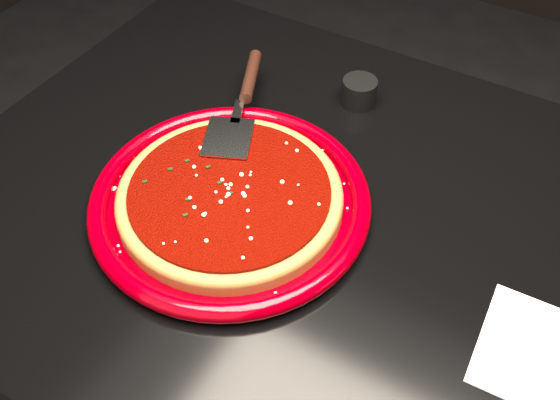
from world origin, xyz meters
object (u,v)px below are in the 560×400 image
object	(u,v)px
pizza_server	(242,103)
table	(344,368)
plate	(230,201)
ramekin	(359,92)

from	to	relation	value
pizza_server	table	bearing A→B (deg)	-44.85
plate	ramekin	bearing A→B (deg)	79.98
table	ramekin	bearing A→B (deg)	117.79
plate	ramekin	size ratio (longest dim) A/B	6.89
table	pizza_server	xyz separation A→B (m)	(-0.25, 0.10, 0.42)
plate	pizza_server	xyz separation A→B (m)	(-0.08, 0.15, 0.03)
pizza_server	ramekin	distance (m)	0.19
table	plate	world-z (taller)	plate
table	plate	bearing A→B (deg)	-163.57
plate	pizza_server	bearing A→B (deg)	117.03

